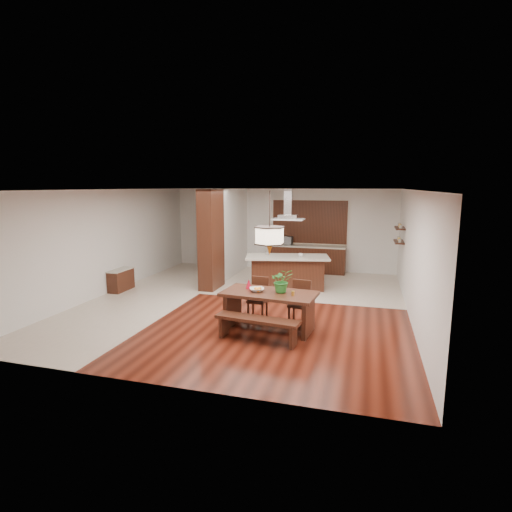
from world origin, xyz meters
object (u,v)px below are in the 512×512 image
(dining_chair_right, at_px, (299,303))
(pendant_lantern, at_px, (270,223))
(foliage_plant, at_px, (282,281))
(fruit_bowl, at_px, (257,290))
(dining_bench, at_px, (257,329))
(hallway_console, at_px, (121,280))
(island_cup, at_px, (301,255))
(microwave, at_px, (285,241))
(dining_table, at_px, (269,302))
(kitchen_island, at_px, (287,272))
(dining_chair_left, at_px, (258,298))
(range_hood, at_px, (288,205))

(dining_chair_right, height_order, pendant_lantern, pendant_lantern)
(foliage_plant, distance_m, fruit_bowl, 0.57)
(dining_bench, xyz_separation_m, dining_chair_right, (0.61, 1.24, 0.24))
(dining_chair_right, bearing_deg, hallway_console, 173.76)
(island_cup, height_order, microwave, microwave)
(dining_table, bearing_deg, hallway_console, 158.65)
(kitchen_island, bearing_deg, dining_chair_left, -105.20)
(hallway_console, bearing_deg, dining_bench, -28.44)
(dining_table, distance_m, island_cup, 3.41)
(kitchen_island, height_order, microwave, microwave)
(dining_chair_left, height_order, pendant_lantern, pendant_lantern)
(island_cup, bearing_deg, dining_chair_right, -81.04)
(dining_chair_right, distance_m, foliage_plant, 0.81)
(hallway_console, bearing_deg, island_cup, 16.52)
(fruit_bowl, height_order, kitchen_island, kitchen_island)
(pendant_lantern, xyz_separation_m, kitchen_island, (-0.30, 3.45, -1.74))
(range_hood, distance_m, microwave, 2.84)
(hallway_console, relative_size, foliage_plant, 1.76)
(hallway_console, relative_size, dining_bench, 0.52)
(island_cup, bearing_deg, pendant_lantern, -91.57)
(dining_table, relative_size, fruit_bowl, 6.70)
(range_hood, bearing_deg, dining_chair_left, -92.58)
(dining_chair_left, bearing_deg, dining_table, -52.97)
(foliage_plant, bearing_deg, dining_chair_right, 59.22)
(hallway_console, xyz_separation_m, dining_bench, (4.81, -2.61, -0.08))
(dining_table, height_order, foliage_plant, foliage_plant)
(dining_table, relative_size, range_hood, 2.25)
(dining_chair_right, height_order, kitchen_island, kitchen_island)
(pendant_lantern, bearing_deg, dining_chair_right, 45.23)
(kitchen_island, bearing_deg, pendant_lantern, -97.65)
(dining_bench, distance_m, microwave, 6.68)
(dining_table, bearing_deg, dining_chair_left, 123.81)
(dining_bench, height_order, island_cup, island_cup)
(microwave, bearing_deg, fruit_bowl, -81.24)
(range_hood, bearing_deg, foliage_plant, -80.75)
(dining_chair_right, relative_size, range_hood, 1.05)
(pendant_lantern, height_order, foliage_plant, pendant_lantern)
(foliage_plant, height_order, microwave, foliage_plant)
(foliage_plant, bearing_deg, dining_chair_left, 139.63)
(dining_chair_right, distance_m, island_cup, 2.93)
(kitchen_island, xyz_separation_m, range_hood, (0.00, 0.00, 1.96))
(dining_chair_right, distance_m, kitchen_island, 3.02)
(hallway_console, height_order, dining_chair_left, dining_chair_left)
(hallway_console, distance_m, fruit_bowl, 5.02)
(dining_chair_left, distance_m, foliage_plant, 1.07)
(kitchen_island, distance_m, island_cup, 0.66)
(dining_bench, height_order, foliage_plant, foliage_plant)
(foliage_plant, xyz_separation_m, fruit_bowl, (-0.52, -0.07, -0.21))
(dining_table, distance_m, dining_chair_right, 0.78)
(kitchen_island, bearing_deg, fruit_bowl, -102.10)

